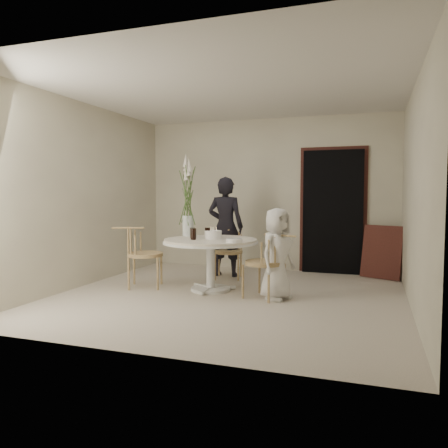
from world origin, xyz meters
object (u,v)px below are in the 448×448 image
(flower_vase, at_px, (188,197))
(table, at_px, (211,247))
(chair_far, at_px, (229,246))
(boy, at_px, (277,254))
(birthday_cake, at_px, (213,235))
(chair_left, at_px, (137,248))
(girl, at_px, (226,227))
(chair_right, at_px, (272,257))

(flower_vase, bearing_deg, table, -31.43)
(chair_far, bearing_deg, boy, -59.51)
(boy, bearing_deg, birthday_cake, 100.57)
(chair_left, relative_size, girl, 0.54)
(flower_vase, bearing_deg, girl, 68.62)
(chair_right, distance_m, birthday_cake, 0.97)
(boy, bearing_deg, chair_far, 64.74)
(chair_left, height_order, boy, boy)
(chair_left, bearing_deg, chair_far, -61.12)
(chair_right, bearing_deg, birthday_cake, -87.15)
(birthday_cake, bearing_deg, girl, 99.29)
(table, distance_m, boy, 1.01)
(birthday_cake, bearing_deg, table, -130.20)
(table, xyz_separation_m, chair_left, (-1.09, -0.15, -0.04))
(table, bearing_deg, chair_far, 93.25)
(chair_left, bearing_deg, flower_vase, -74.69)
(chair_left, bearing_deg, chair_right, -112.09)
(table, xyz_separation_m, boy, (0.99, -0.21, -0.03))
(chair_left, distance_m, flower_vase, 1.06)
(boy, bearing_deg, chair_right, 137.65)
(table, height_order, flower_vase, flower_vase)
(birthday_cake, relative_size, flower_vase, 0.20)
(chair_left, xyz_separation_m, flower_vase, (0.62, 0.44, 0.73))
(girl, relative_size, birthday_cake, 6.77)
(table, relative_size, chair_right, 1.55)
(flower_vase, bearing_deg, birthday_cake, -27.37)
(girl, bearing_deg, birthday_cake, 97.94)
(table, height_order, birthday_cake, birthday_cake)
(chair_far, distance_m, chair_right, 1.60)
(chair_far, distance_m, boy, 1.62)
(chair_far, relative_size, flower_vase, 0.65)
(table, height_order, chair_right, chair_right)
(flower_vase, bearing_deg, boy, -18.62)
(chair_left, xyz_separation_m, boy, (2.08, -0.05, 0.02))
(chair_right, relative_size, girl, 0.52)
(flower_vase, bearing_deg, chair_far, 60.88)
(girl, bearing_deg, flower_vase, 67.28)
(table, distance_m, chair_left, 1.10)
(chair_far, bearing_deg, flower_vase, -129.09)
(chair_right, height_order, chair_left, chair_left)
(table, bearing_deg, birthday_cake, 49.80)
(table, relative_size, chair_far, 1.67)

